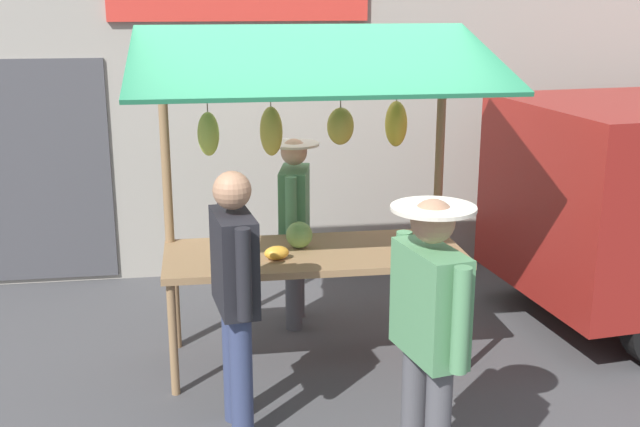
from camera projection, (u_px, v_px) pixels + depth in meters
ground_plane at (314, 360)px, 6.14m from camera, size 40.00×40.00×0.00m
street_backdrop at (276, 102)px, 7.77m from camera, size 9.00×0.30×3.40m
market_stall at (314, 162)px, 5.76m from camera, size 2.50×1.46×2.50m
vendor_with_sunhat at (295, 217)px, 6.59m from camera, size 0.41×0.67×1.59m
shopper_with_shopping_bag at (235, 284)px, 4.89m from camera, size 0.28×0.72×1.71m
shopper_in_striped_shirt at (429, 325)px, 4.24m from camera, size 0.44×0.71×1.71m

